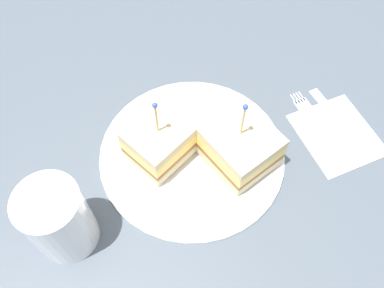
{
  "coord_description": "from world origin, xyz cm",
  "views": [
    {
      "loc": [
        26.42,
        13.13,
        50.89
      ],
      "look_at": [
        0.0,
        0.0,
        2.93
      ],
      "focal_mm": 38.1,
      "sensor_mm": 36.0,
      "label": 1
    }
  ],
  "objects": [
    {
      "name": "ground_plane",
      "position": [
        0.0,
        0.0,
        -1.0
      ],
      "size": [
        119.17,
        119.17,
        2.0
      ],
      "primitive_type": "cube",
      "color": "#4C5660"
    },
    {
      "name": "drink_glass",
      "position": [
        17.78,
        -8.68,
        4.87
      ],
      "size": [
        7.57,
        7.57,
        11.02
      ],
      "color": "#B74C33",
      "rests_on": "ground_plane"
    },
    {
      "name": "plate",
      "position": [
        0.0,
        0.0,
        0.46
      ],
      "size": [
        26.52,
        26.52,
        0.93
      ],
      "primitive_type": "cylinder",
      "color": "white",
      "rests_on": "ground_plane"
    },
    {
      "name": "napkin",
      "position": [
        -12.72,
        17.79,
        0.07
      ],
      "size": [
        15.79,
        15.92,
        0.15
      ],
      "primitive_type": "cube",
      "rotation": [
        0.0,
        0.0,
        10.29
      ],
      "color": "white",
      "rests_on": "ground_plane"
    },
    {
      "name": "fork",
      "position": [
        -14.04,
        13.45,
        0.18
      ],
      "size": [
        9.37,
        10.92,
        0.35
      ],
      "color": "silver",
      "rests_on": "ground_plane"
    },
    {
      "name": "sandwich_half_front",
      "position": [
        2.13,
        -3.89,
        3.79
      ],
      "size": [
        9.76,
        9.13,
        11.45
      ],
      "color": "beige",
      "rests_on": "plate"
    },
    {
      "name": "sandwich_half_back",
      "position": [
        -2.26,
        5.93,
        3.8
      ],
      "size": [
        11.6,
        12.28,
        11.7
      ],
      "color": "beige",
      "rests_on": "plate"
    },
    {
      "name": "knife",
      "position": [
        -16.03,
        16.29,
        0.18
      ],
      "size": [
        8.15,
        10.42,
        0.35
      ],
      "color": "silver",
      "rests_on": "ground_plane"
    }
  ]
}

